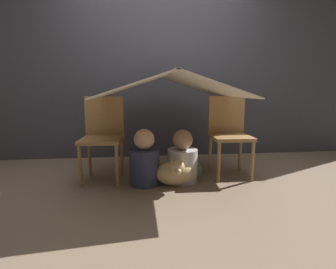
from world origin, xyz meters
name	(u,v)px	position (x,y,z in m)	size (l,w,h in m)	color
ground_plane	(171,186)	(0.00, 0.00, 0.00)	(8.80, 8.80, 0.00)	#7A6651
wall_back	(160,68)	(0.00, 1.26, 1.25)	(7.00, 0.05, 2.50)	#3D3D47
chair_left	(103,134)	(-0.69, 0.31, 0.49)	(0.45, 0.45, 0.88)	olive
chair_right	(229,132)	(0.70, 0.31, 0.49)	(0.42, 0.42, 0.88)	olive
sheet_canopy	(168,85)	(0.00, 0.24, 1.00)	(1.39, 1.44, 0.24)	silver
person_front	(144,161)	(-0.26, 0.10, 0.24)	(0.30, 0.30, 0.57)	#2D3351
person_second	(182,160)	(0.14, 0.13, 0.23)	(0.31, 0.31, 0.55)	#B2B2B7
dog	(175,172)	(0.05, 0.01, 0.14)	(0.40, 0.36, 0.32)	tan
floor_cushion	(183,168)	(0.20, 0.44, 0.05)	(0.37, 0.30, 0.10)	#7FB27F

